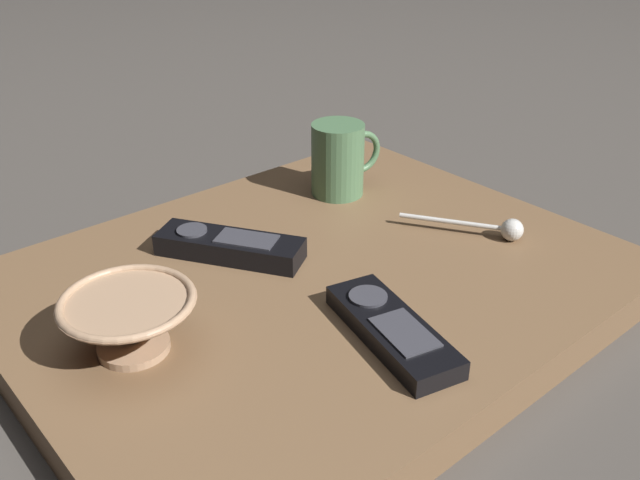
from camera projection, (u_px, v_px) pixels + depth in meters
ground_plane at (315, 301)px, 0.80m from camera, size 6.00×6.00×0.00m
table at (315, 286)px, 0.79m from camera, size 0.53×0.66×0.04m
cereal_bowl at (129, 319)px, 0.64m from camera, size 0.13×0.13×0.06m
coffee_mug at (339, 159)px, 0.94m from camera, size 0.07×0.11×0.10m
teaspoon at (501, 228)px, 0.84m from camera, size 0.13×0.09×0.03m
tv_remote_near at (392, 329)px, 0.66m from camera, size 0.17×0.09×0.02m
tv_remote_far at (230, 246)px, 0.80m from camera, size 0.17×0.13×0.03m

